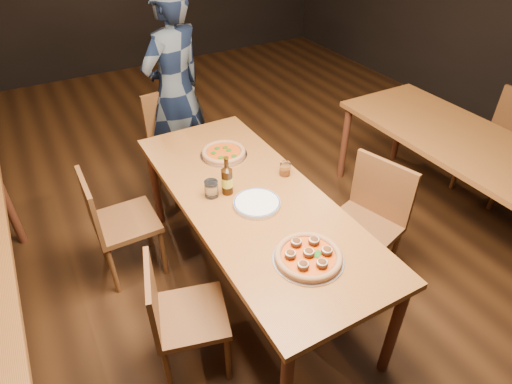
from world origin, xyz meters
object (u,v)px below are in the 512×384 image
table_main (252,206)px  chair_main_e (361,228)px  plate_stack (257,204)px  amber_glass (285,169)px  diner (175,91)px  chair_end (181,145)px  pizza_meatball (308,256)px  chair_nbr_right (499,146)px  pizza_margherita (224,153)px  chair_main_nw (191,315)px  water_glass (211,189)px  chair_main_sw (126,221)px  beer_bottle (227,181)px  table_right (468,150)px

table_main → chair_main_e: bearing=-25.4°
plate_stack → amber_glass: bearing=31.1°
plate_stack → diner: 1.56m
chair_end → pizza_meatball: chair_end is taller
chair_nbr_right → pizza_margherita: 2.37m
chair_main_e → pizza_margherita: bearing=-160.9°
chair_end → plate_stack: bearing=-96.4°
chair_main_nw → amber_glass: 1.06m
diner → chair_main_e: bearing=83.5°
diner → chair_main_nw: bearing=46.3°
chair_main_nw → plate_stack: 0.72m
plate_stack → table_main: bearing=81.1°
pizza_margherita → water_glass: 0.47m
chair_main_nw → chair_end: size_ratio=0.89×
chair_main_sw → chair_end: size_ratio=0.94×
chair_main_e → chair_main_sw: bearing=-139.2°
amber_glass → plate_stack: bearing=-148.9°
chair_main_nw → chair_nbr_right: (2.91, 0.28, 0.06)m
chair_nbr_right → pizza_margherita: size_ratio=2.88×
chair_end → pizza_meatball: bearing=-95.8°
chair_main_e → diner: 1.90m
chair_end → beer_bottle: beer_bottle is taller
amber_glass → beer_bottle: bearing=179.3°
chair_end → water_glass: chair_end is taller
table_right → plate_stack: 1.72m
plate_stack → chair_nbr_right: bearing=0.2°
chair_main_sw → plate_stack: size_ratio=3.15×
table_main → diner: bearing=86.8°
table_main → chair_main_e: size_ratio=2.17×
chair_end → pizza_meatball: (-0.01, -1.86, 0.32)m
chair_end → diner: bearing=64.9°
table_main → chair_main_nw: size_ratio=2.46×
chair_main_e → beer_bottle: (-0.74, 0.41, 0.38)m
chair_main_e → diner: size_ratio=0.54×
plate_stack → chair_main_e: bearing=-18.6°
chair_main_e → pizza_meatball: size_ratio=2.54×
chair_main_nw → amber_glass: amber_glass is taller
beer_bottle → diner: size_ratio=0.14×
chair_end → diner: (0.07, 0.20, 0.39)m
chair_main_nw → plate_stack: size_ratio=2.97×
chair_end → amber_glass: (0.29, -1.16, 0.33)m
chair_main_e → chair_nbr_right: size_ratio=0.99×
chair_end → beer_bottle: 1.23m
pizza_meatball → pizza_margherita: pizza_meatball is taller
chair_main_sw → water_glass: chair_main_sw is taller
chair_main_sw → chair_main_e: bearing=-123.0°
table_right → chair_main_sw: 2.50m
chair_main_nw → plate_stack: bearing=-48.5°
chair_main_e → plate_stack: chair_main_e is taller
plate_stack → amber_glass: amber_glass is taller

